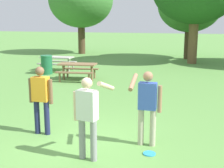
% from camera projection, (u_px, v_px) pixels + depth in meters
% --- Properties ---
extents(ground_plane, '(120.00, 120.00, 0.00)m').
position_uv_depth(ground_plane, '(84.00, 145.00, 6.64)').
color(ground_plane, '#609947').
extents(person_thrower, '(0.61, 0.24, 1.64)m').
position_uv_depth(person_thrower, '(41.00, 96.00, 7.13)').
color(person_thrower, '#1E234C').
rests_on(person_thrower, ground).
extents(person_catcher, '(0.61, 0.69, 1.64)m').
position_uv_depth(person_catcher, '(147.00, 103.00, 6.45)').
color(person_catcher, '#B7AD93').
rests_on(person_catcher, ground).
extents(person_bystander, '(0.69, 0.66, 1.64)m').
position_uv_depth(person_bystander, '(88.00, 112.00, 5.80)').
color(person_bystander, gray).
rests_on(person_bystander, ground).
extents(frisbee, '(0.26, 0.26, 0.03)m').
position_uv_depth(frisbee, '(149.00, 154.00, 6.20)').
color(frisbee, '#2D9EDB').
rests_on(frisbee, ground).
extents(picnic_table_near, '(1.90, 1.66, 0.77)m').
position_uv_depth(picnic_table_near, '(78.00, 68.00, 13.78)').
color(picnic_table_near, olive).
rests_on(picnic_table_near, ground).
extents(picnic_table_far, '(1.74, 1.47, 0.77)m').
position_uv_depth(picnic_table_far, '(57.00, 61.00, 16.36)').
color(picnic_table_far, '#B2ADA3').
rests_on(picnic_table_far, ground).
extents(trash_can_beside_table, '(0.59, 0.59, 0.96)m').
position_uv_depth(trash_can_beside_table, '(47.00, 65.00, 15.39)').
color(trash_can_beside_table, '#1E663D').
rests_on(trash_can_beside_table, ground).
extents(tree_tall_left, '(5.14, 5.14, 6.47)m').
position_uv_depth(tree_tall_left, '(81.00, 0.00, 24.12)').
color(tree_tall_left, '#4C3823').
rests_on(tree_tall_left, ground).
extents(tree_broad_center, '(4.41, 4.41, 5.63)m').
position_uv_depth(tree_broad_center, '(190.00, 5.00, 20.78)').
color(tree_broad_center, '#4C3823').
rests_on(tree_broad_center, ground).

